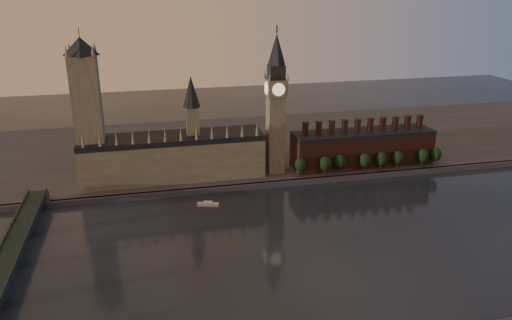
{
  "coord_description": "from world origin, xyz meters",
  "views": [
    {
      "loc": [
        -81.99,
        -229.51,
        140.44
      ],
      "look_at": [
        -17.21,
        55.0,
        34.68
      ],
      "focal_mm": 35.0,
      "sensor_mm": 36.0,
      "label": 1
    }
  ],
  "objects_px": {
    "victoria_tower": "(88,108)",
    "big_ben": "(276,103)",
    "westminster_bridge": "(2,275)",
    "river_boat": "(208,204)"
  },
  "relations": [
    {
      "from": "victoria_tower",
      "to": "big_ben",
      "type": "distance_m",
      "value": 130.12
    },
    {
      "from": "victoria_tower",
      "to": "westminster_bridge",
      "type": "xyz_separation_m",
      "value": [
        -35.0,
        -117.7,
        -51.65
      ]
    },
    {
      "from": "westminster_bridge",
      "to": "river_boat",
      "type": "distance_m",
      "value": 130.32
    },
    {
      "from": "river_boat",
      "to": "victoria_tower",
      "type": "bearing_deg",
      "value": 164.25
    },
    {
      "from": "victoria_tower",
      "to": "river_boat",
      "type": "xyz_separation_m",
      "value": [
        73.49,
        -45.77,
        -58.01
      ]
    },
    {
      "from": "victoria_tower",
      "to": "river_boat",
      "type": "distance_m",
      "value": 104.22
    },
    {
      "from": "victoria_tower",
      "to": "westminster_bridge",
      "type": "bearing_deg",
      "value": -106.56
    },
    {
      "from": "river_boat",
      "to": "big_ben",
      "type": "bearing_deg",
      "value": 51.98
    },
    {
      "from": "victoria_tower",
      "to": "big_ben",
      "type": "xyz_separation_m",
      "value": [
        130.0,
        -5.0,
        -2.26
      ]
    },
    {
      "from": "big_ben",
      "to": "victoria_tower",
      "type": "bearing_deg",
      "value": 177.8
    }
  ]
}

